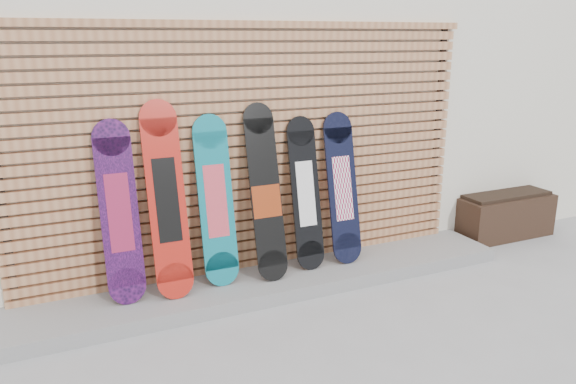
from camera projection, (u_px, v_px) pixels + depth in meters
name	position (u px, v px, depth m)	size (l,w,h in m)	color
ground	(318.00, 319.00, 4.46)	(80.00, 80.00, 0.00)	#949496
building	(229.00, 65.00, 7.24)	(12.00, 5.00, 3.60)	silver
concrete_step	(268.00, 282.00, 4.98)	(4.60, 0.70, 0.12)	gray
slat_wall	(254.00, 150.00, 4.92)	(4.26, 0.08, 2.29)	#AD6E48
planter_box	(503.00, 215.00, 6.26)	(1.12, 0.46, 0.50)	black
snowboard_0	(119.00, 213.00, 4.38)	(0.29, 0.31, 1.44)	black
snowboard_1	(167.00, 200.00, 4.48)	(0.30, 0.38, 1.58)	red
snowboard_2	(216.00, 201.00, 4.70)	(0.29, 0.30, 1.43)	#0D7484
snowboard_3	(266.00, 194.00, 4.83)	(0.27, 0.39, 1.51)	black
snowboard_4	(306.00, 194.00, 5.04)	(0.27, 0.31, 1.37)	black
snowboard_5	(342.00, 188.00, 5.19)	(0.29, 0.32, 1.39)	black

